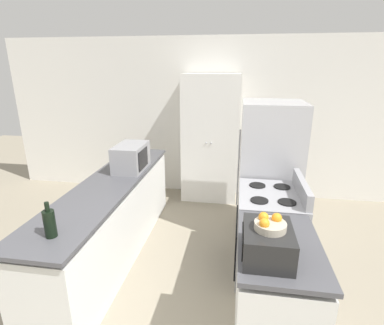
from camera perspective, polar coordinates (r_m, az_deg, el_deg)
The scene contains 10 objects.
wall_back at distance 5.07m, azimuth 2.92°, elevation 8.32°, with size 7.00×0.06×2.60m.
counter_left at distance 3.65m, azimuth -14.98°, elevation -10.60°, with size 0.60×2.81×0.92m.
counter_right at distance 2.63m, azimuth 15.37°, elevation -23.27°, with size 0.60×0.95×0.92m.
pantry_cabinet at distance 4.85m, azimuth 3.50°, elevation 4.45°, with size 0.89×0.49×2.04m.
stove at distance 3.34m, azimuth 14.24°, elevation -12.86°, with size 0.66×0.80×1.08m.
refrigerator at distance 3.91m, azimuth 14.41°, elevation -1.67°, with size 0.76×0.73×1.75m.
microwave at distance 3.75m, azimuth -11.52°, elevation 0.99°, with size 0.34×0.53×0.32m.
wine_bottle at distance 2.52m, azimuth -25.49°, elevation -10.38°, with size 0.09×0.09×0.28m.
toaster_oven at distance 2.13m, azimuth 14.14°, elevation -14.60°, with size 0.33×0.41×0.21m.
fruit_bowl at distance 2.06m, azimuth 14.57°, elevation -11.26°, with size 0.21×0.21×0.10m.
Camera 1 is at (0.53, -1.40, 2.15)m, focal length 28.00 mm.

